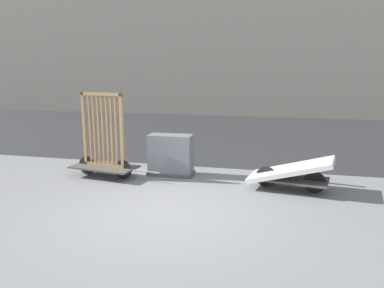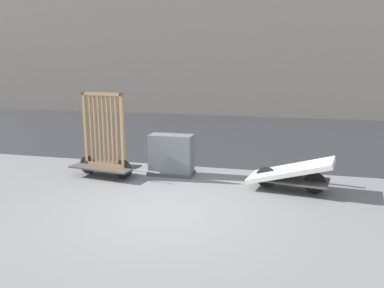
{
  "view_description": "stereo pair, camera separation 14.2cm",
  "coord_description": "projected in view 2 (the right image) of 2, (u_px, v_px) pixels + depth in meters",
  "views": [
    {
      "loc": [
        1.9,
        -6.24,
        2.6
      ],
      "look_at": [
        0.0,
        1.82,
        0.92
      ],
      "focal_mm": 35.0,
      "sensor_mm": 36.0,
      "label": 1
    },
    {
      "loc": [
        2.03,
        -6.21,
        2.6
      ],
      "look_at": [
        0.0,
        1.82,
        0.92
      ],
      "focal_mm": 35.0,
      "sensor_mm": 36.0,
      "label": 2
    }
  ],
  "objects": [
    {
      "name": "ground_plane",
      "position": [
        168.0,
        212.0,
        6.9
      ],
      "size": [
        60.0,
        60.0,
        0.0
      ],
      "primitive_type": "plane",
      "color": "slate"
    },
    {
      "name": "road_strip",
      "position": [
        234.0,
        133.0,
        15.23
      ],
      "size": [
        56.0,
        11.0,
        0.01
      ],
      "color": "#2D2D30",
      "rests_on": "ground_plane"
    },
    {
      "name": "building_facade",
      "position": [
        255.0,
        2.0,
        21.11
      ],
      "size": [
        48.0,
        4.0,
        12.55
      ],
      "color": "#9E9384",
      "rests_on": "ground_plane"
    },
    {
      "name": "bike_cart_with_bedframe",
      "position": [
        105.0,
        151.0,
        9.03
      ],
      "size": [
        2.31,
        1.02,
        2.04
      ],
      "rotation": [
        0.0,
        0.0,
        -0.15
      ],
      "color": "#4C4742",
      "rests_on": "ground_plane"
    },
    {
      "name": "bike_cart_with_mattress",
      "position": [
        290.0,
        173.0,
        8.03
      ],
      "size": [
        2.41,
        1.2,
        0.76
      ],
      "rotation": [
        0.0,
        0.0,
        -0.18
      ],
      "color": "#4C4742",
      "rests_on": "ground_plane"
    },
    {
      "name": "utility_cabinet",
      "position": [
        171.0,
        156.0,
        9.21
      ],
      "size": [
        1.12,
        0.54,
        1.01
      ],
      "color": "#4C4C4C",
      "rests_on": "ground_plane"
    }
  ]
}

